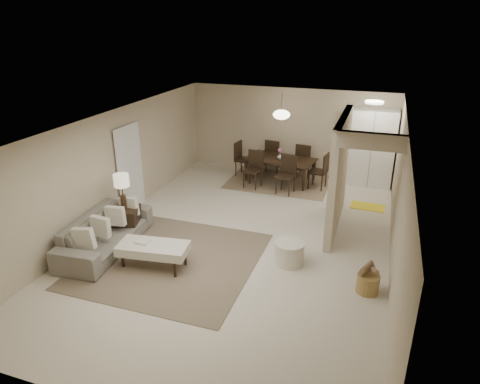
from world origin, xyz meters
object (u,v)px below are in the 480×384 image
(ottoman_bench, at_px, (153,249))
(side_table, at_px, (126,221))
(pantry_cabinet, at_px, (372,148))
(sofa, at_px, (105,233))
(wicker_basket, at_px, (368,284))
(dining_table, at_px, (279,170))
(round_pouf, at_px, (289,253))

(ottoman_bench, height_order, side_table, side_table)
(pantry_cabinet, distance_m, ottoman_bench, 6.73)
(sofa, xyz_separation_m, ottoman_bench, (1.25, -0.30, 0.02))
(sofa, distance_m, wicker_basket, 5.10)
(sofa, height_order, dining_table, sofa)
(round_pouf, bearing_deg, ottoman_bench, -158.87)
(ottoman_bench, xyz_separation_m, side_table, (-1.20, 0.95, -0.07))
(round_pouf, xyz_separation_m, wicker_basket, (1.46, -0.47, -0.06))
(side_table, bearing_deg, ottoman_bench, -38.33)
(wicker_basket, distance_m, dining_table, 5.39)
(wicker_basket, relative_size, dining_table, 0.20)
(pantry_cabinet, distance_m, side_table, 6.74)
(ottoman_bench, bearing_deg, wicker_basket, -0.89)
(pantry_cabinet, bearing_deg, round_pouf, -103.80)
(pantry_cabinet, xyz_separation_m, side_table, (-4.75, -4.73, -0.74))
(pantry_cabinet, height_order, round_pouf, pantry_cabinet)
(pantry_cabinet, height_order, side_table, pantry_cabinet)
(ottoman_bench, bearing_deg, side_table, 134.09)
(round_pouf, bearing_deg, pantry_cabinet, 76.20)
(pantry_cabinet, height_order, dining_table, pantry_cabinet)
(pantry_cabinet, height_order, ottoman_bench, pantry_cabinet)
(pantry_cabinet, height_order, wicker_basket, pantry_cabinet)
(pantry_cabinet, relative_size, sofa, 0.88)
(ottoman_bench, xyz_separation_m, wicker_basket, (3.84, 0.45, -0.21))
(pantry_cabinet, bearing_deg, side_table, -135.15)
(wicker_basket, bearing_deg, sofa, -178.30)
(sofa, bearing_deg, ottoman_bench, -107.77)
(pantry_cabinet, distance_m, sofa, 7.24)
(ottoman_bench, xyz_separation_m, round_pouf, (2.38, 0.92, -0.15))
(round_pouf, xyz_separation_m, dining_table, (-1.23, 4.19, 0.11))
(round_pouf, bearing_deg, sofa, -170.33)
(pantry_cabinet, distance_m, dining_table, 2.57)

